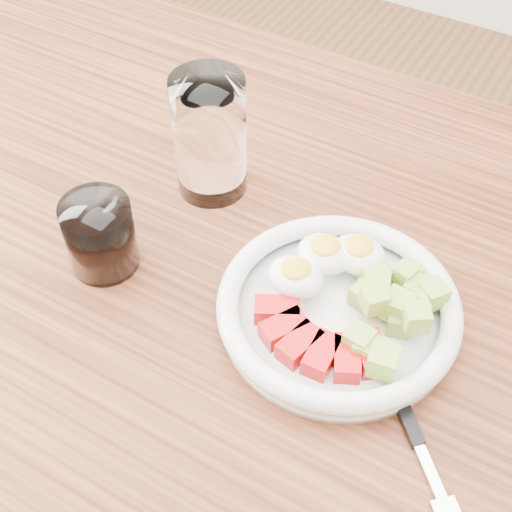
% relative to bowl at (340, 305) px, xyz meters
% --- Properties ---
extents(dining_table, '(1.50, 0.90, 0.77)m').
position_rel_bowl_xyz_m(dining_table, '(-0.09, -0.00, -0.12)').
color(dining_table, brown).
rests_on(dining_table, ground).
extents(bowl, '(0.25, 0.25, 0.06)m').
position_rel_bowl_xyz_m(bowl, '(0.00, 0.00, 0.00)').
color(bowl, white).
rests_on(bowl, dining_table).
extents(fork, '(0.15, 0.15, 0.01)m').
position_rel_bowl_xyz_m(fork, '(0.11, -0.08, -0.02)').
color(fork, black).
rests_on(fork, dining_table).
extents(water_glass, '(0.08, 0.08, 0.15)m').
position_rel_bowl_xyz_m(water_glass, '(-0.22, 0.11, 0.05)').
color(water_glass, white).
rests_on(water_glass, dining_table).
extents(coffee_glass, '(0.08, 0.08, 0.09)m').
position_rel_bowl_xyz_m(coffee_glass, '(-0.26, -0.06, 0.02)').
color(coffee_glass, white).
rests_on(coffee_glass, dining_table).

